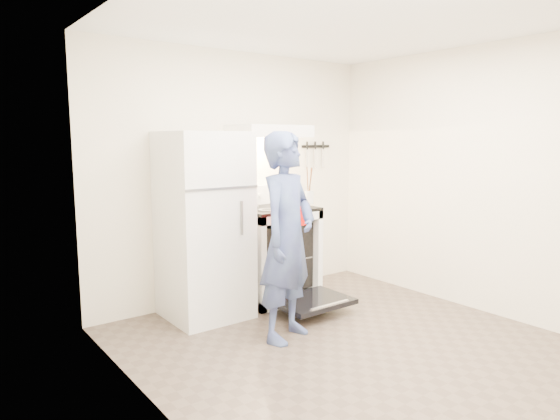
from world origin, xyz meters
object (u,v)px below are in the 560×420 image
(tea_kettle, at_px, (239,194))
(dutch_oven, at_px, (291,216))
(person, at_px, (287,237))
(refrigerator, at_px, (204,226))
(stove_body, at_px, (274,255))

(tea_kettle, height_order, dutch_oven, tea_kettle)
(person, distance_m, dutch_oven, 0.48)
(refrigerator, height_order, tea_kettle, refrigerator)
(person, height_order, dutch_oven, person)
(stove_body, height_order, tea_kettle, tea_kettle)
(tea_kettle, distance_m, dutch_oven, 0.74)
(person, bearing_deg, refrigerator, 86.40)
(stove_body, distance_m, person, 1.11)
(refrigerator, relative_size, person, 1.00)
(refrigerator, bearing_deg, stove_body, 1.77)
(stove_body, distance_m, tea_kettle, 0.72)
(stove_body, distance_m, dutch_oven, 0.76)
(tea_kettle, distance_m, person, 1.12)
(person, relative_size, dutch_oven, 4.56)
(stove_body, height_order, person, person)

